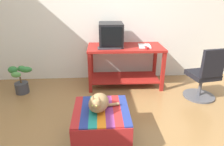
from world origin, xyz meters
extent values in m
plane|color=olive|center=(0.00, 0.00, 0.00)|extent=(14.00, 14.00, 0.00)
cube|color=silver|center=(0.00, 2.05, 1.30)|extent=(8.00, 0.10, 2.60)
cube|color=maroon|center=(-0.31, 1.32, 0.36)|extent=(0.06, 0.06, 0.73)
cube|color=maroon|center=(0.98, 1.30, 0.36)|extent=(0.06, 0.06, 0.73)
cube|color=maroon|center=(0.99, 1.88, 0.36)|extent=(0.06, 0.06, 0.73)
cube|color=maroon|center=(-0.30, 1.90, 0.36)|extent=(0.06, 0.06, 0.73)
cube|color=maroon|center=(0.34, 1.60, 0.15)|extent=(1.27, 0.59, 0.02)
cube|color=maroon|center=(0.34, 1.60, 0.75)|extent=(1.38, 0.69, 0.04)
cube|color=black|center=(0.08, 1.66, 0.78)|extent=(0.30, 0.35, 0.02)
cube|color=black|center=(0.08, 1.66, 0.97)|extent=(0.43, 0.50, 0.41)
cube|color=black|center=(0.08, 1.40, 0.98)|extent=(0.35, 0.02, 0.32)
cube|color=#333338|center=(0.04, 1.46, 0.78)|extent=(0.41, 0.17, 0.02)
cube|color=white|center=(0.68, 1.54, 0.78)|extent=(0.23, 0.28, 0.03)
cube|color=#4C4238|center=(-0.13, 0.06, 0.20)|extent=(0.61, 0.62, 0.40)
cube|color=#AD2323|center=(-0.13, -0.28, 0.24)|extent=(0.64, 0.01, 0.32)
cube|color=#AD2323|center=(-0.40, 0.06, 0.41)|extent=(0.09, 0.67, 0.02)
cube|color=navy|center=(-0.31, 0.06, 0.41)|extent=(0.09, 0.67, 0.02)
cube|color=#1E897A|center=(-0.22, 0.06, 0.41)|extent=(0.09, 0.67, 0.02)
cube|color=orange|center=(-0.13, 0.06, 0.41)|extent=(0.09, 0.67, 0.02)
cube|color=#7A2D6B|center=(-0.04, 0.06, 0.41)|extent=(0.09, 0.67, 0.02)
cube|color=#AD2323|center=(0.05, 0.06, 0.41)|extent=(0.09, 0.67, 0.02)
cube|color=navy|center=(0.15, 0.06, 0.41)|extent=(0.09, 0.67, 0.02)
ellipsoid|color=#9E7A4C|center=(-0.15, 0.06, 0.51)|extent=(0.30, 0.36, 0.19)
sphere|color=#9E7A4C|center=(-0.19, -0.06, 0.56)|extent=(0.12, 0.12, 0.12)
cylinder|color=#9E7A4C|center=(-0.04, 0.12, 0.44)|extent=(0.26, 0.08, 0.04)
cone|color=#9E7A4C|center=(-0.22, -0.05, 0.64)|extent=(0.05, 0.05, 0.05)
cone|color=#9E7A4C|center=(-0.15, -0.07, 0.64)|extent=(0.05, 0.05, 0.05)
sphere|color=#C6D151|center=(-0.22, -0.11, 0.57)|extent=(0.02, 0.02, 0.02)
sphere|color=#C6D151|center=(-0.18, -0.12, 0.57)|extent=(0.02, 0.02, 0.02)
cylinder|color=#3D3D42|center=(-1.53, 1.38, 0.10)|extent=(0.23, 0.23, 0.19)
cylinder|color=brown|center=(-1.53, 1.38, 0.25)|extent=(0.03, 0.03, 0.11)
ellipsoid|color=#38843D|center=(-1.42, 1.41, 0.43)|extent=(0.21, 0.09, 0.11)
ellipsoid|color=#38843D|center=(-1.53, 1.50, 0.42)|extent=(0.14, 0.15, 0.09)
ellipsoid|color=#2D7033|center=(-1.62, 1.36, 0.45)|extent=(0.16, 0.13, 0.12)
ellipsoid|color=#4C8E42|center=(-1.53, 1.24, 0.40)|extent=(0.16, 0.09, 0.10)
cylinder|color=#4C4C51|center=(1.56, 1.03, 0.01)|extent=(0.52, 0.52, 0.03)
cylinder|color=#4C4C51|center=(1.56, 1.03, 0.20)|extent=(0.05, 0.05, 0.34)
cube|color=black|center=(1.56, 1.03, 0.41)|extent=(0.48, 0.48, 0.08)
cube|color=black|center=(1.59, 0.84, 0.67)|extent=(0.38, 0.12, 0.44)
cube|color=#A31E1E|center=(0.68, 1.40, 0.79)|extent=(0.06, 0.12, 0.04)
cylinder|color=black|center=(0.69, 1.60, 0.77)|extent=(0.14, 0.03, 0.01)
camera|label=1|loc=(-0.13, -1.93, 1.67)|focal=32.08mm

